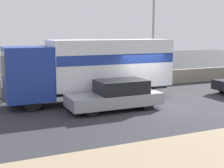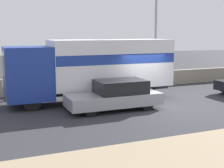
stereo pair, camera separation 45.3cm
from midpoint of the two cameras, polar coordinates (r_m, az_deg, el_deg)
The scene contains 6 objects.
ground_plane at distance 15.75m, azimuth 8.64°, elevation -4.11°, with size 80.00×80.00×0.00m, color #2D2D33.
stone_wall_backdrop at distance 20.49m, azimuth 0.69°, elevation 0.55°, with size 60.00×0.35×1.00m.
street_lamp at distance 21.09m, azimuth 8.62°, elevation 10.01°, with size 0.56×0.28×6.74m.
box_truck at distance 16.57m, azimuth -2.39°, elevation 3.36°, with size 8.76×2.36×3.28m.
car_hatchback at distance 14.85m, azimuth 1.59°, elevation -2.06°, with size 4.50×1.75×1.42m.
pedestrian at distance 17.55m, azimuth -18.14°, elevation -0.25°, with size 0.36×0.36×1.64m.
Camera 2 is at (-7.76, -13.17, 3.64)m, focal length 50.00 mm.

